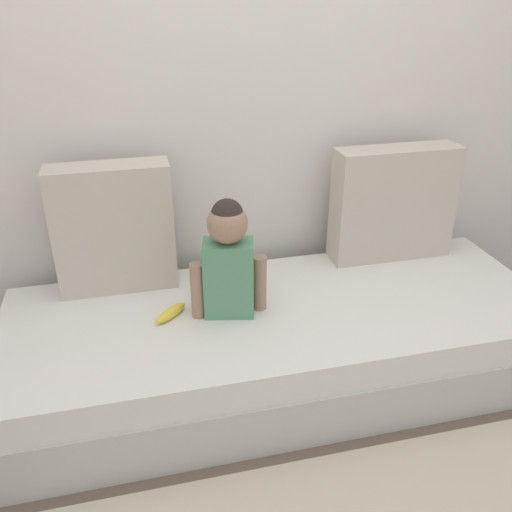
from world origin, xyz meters
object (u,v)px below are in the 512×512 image
(couch, at_px, (280,342))
(throw_pillow_left, at_px, (114,229))
(throw_pillow_right, at_px, (393,204))
(toddler, at_px, (228,258))
(banana, at_px, (171,313))

(couch, bearing_deg, throw_pillow_left, 152.21)
(couch, distance_m, throw_pillow_right, 0.86)
(throw_pillow_left, xyz_separation_m, throw_pillow_right, (1.29, 0.00, -0.01))
(toddler, relative_size, banana, 2.89)
(couch, distance_m, banana, 0.50)
(throw_pillow_left, xyz_separation_m, banana, (0.19, -0.31, -0.26))
(throw_pillow_left, xyz_separation_m, toddler, (0.43, -0.33, -0.03))
(toddler, bearing_deg, couch, -3.60)
(couch, relative_size, throw_pillow_right, 4.01)
(throw_pillow_left, bearing_deg, toddler, -37.28)
(throw_pillow_left, distance_m, toddler, 0.54)
(throw_pillow_left, relative_size, toddler, 1.13)
(couch, height_order, banana, banana)
(couch, bearing_deg, throw_pillow_right, 27.79)
(throw_pillow_left, bearing_deg, banana, -58.39)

